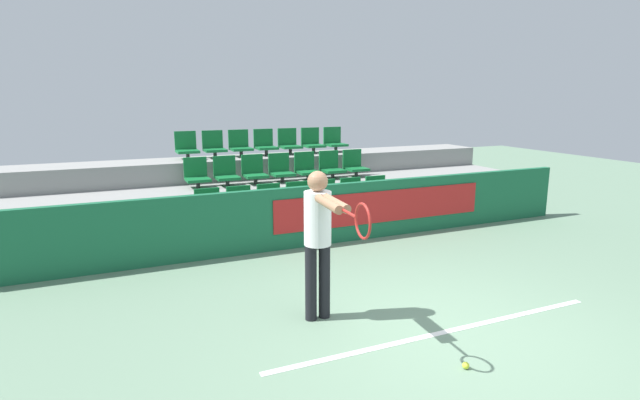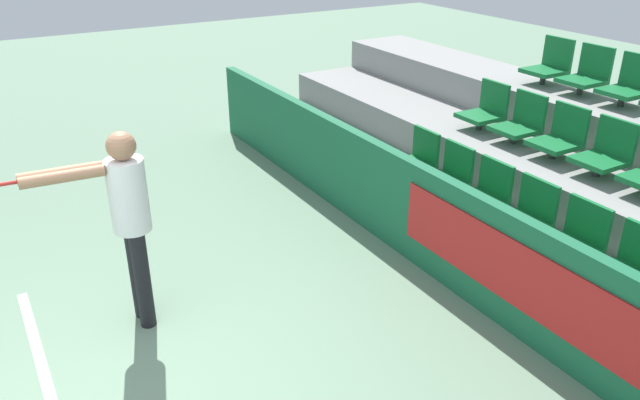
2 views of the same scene
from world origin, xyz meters
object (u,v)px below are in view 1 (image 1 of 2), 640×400
stadium_chair_3 (300,200)px  stadium_chair_20 (334,141)px  stadium_chair_5 (353,195)px  stadium_chair_8 (226,173)px  stadium_chair_6 (378,193)px  stadium_chair_13 (355,165)px  stadium_chair_0 (209,208)px  tennis_player (320,231)px  stadium_chair_14 (187,147)px  stadium_chair_12 (331,166)px  stadium_chair_2 (271,202)px  stadium_chair_17 (265,144)px  tennis_ball (466,365)px  stadium_chair_16 (240,145)px  stadium_chair_1 (241,205)px  stadium_chair_11 (307,168)px  stadium_chair_18 (289,143)px  stadium_chair_4 (327,197)px  stadium_chair_19 (312,142)px  stadium_chair_9 (254,171)px  stadium_chair_15 (214,146)px  stadium_chair_10 (281,170)px  stadium_chair_7 (197,175)px

stadium_chair_3 → stadium_chair_20: stadium_chair_20 is taller
stadium_chair_5 → stadium_chair_8: size_ratio=1.00×
stadium_chair_6 → stadium_chair_13: size_ratio=1.00×
stadium_chair_0 → tennis_player: tennis_player is taller
stadium_chair_13 → stadium_chair_14: (-3.24, 0.99, 0.41)m
stadium_chair_12 → stadium_chair_2: bearing=-148.7°
stadium_chair_17 → tennis_ball: stadium_chair_17 is taller
stadium_chair_16 → stadium_chair_1: bearing=-105.3°
stadium_chair_13 → stadium_chair_11: bearing=180.0°
stadium_chair_1 → stadium_chair_11: (1.62, 0.99, 0.41)m
stadium_chair_11 → stadium_chair_18: bearing=90.0°
stadium_chair_4 → stadium_chair_16: 2.39m
stadium_chair_0 → stadium_chair_1: size_ratio=1.00×
stadium_chair_11 → stadium_chair_16: size_ratio=1.00×
stadium_chair_0 → stadium_chair_12: (2.70, 0.99, 0.41)m
stadium_chair_16 → stadium_chair_19: bearing=0.0°
stadium_chair_0 → stadium_chair_14: stadium_chair_14 is taller
stadium_chair_9 → stadium_chair_17: (0.54, 0.99, 0.41)m
stadium_chair_4 → stadium_chair_15: 2.68m
stadium_chair_11 → tennis_ball: bearing=-97.9°
stadium_chair_19 → stadium_chair_16: bearing=180.0°
stadium_chair_9 → stadium_chair_10: 0.54m
stadium_chair_10 → stadium_chair_17: (0.00, 0.99, 0.41)m
stadium_chair_10 → stadium_chair_20: stadium_chair_20 is taller
stadium_chair_17 → stadium_chair_20: size_ratio=1.00×
stadium_chair_2 → stadium_chair_14: (-1.08, 1.97, 0.82)m
stadium_chair_11 → stadium_chair_2: bearing=-137.6°
stadium_chair_8 → stadium_chair_16: size_ratio=1.00×
tennis_player → stadium_chair_1: bearing=94.3°
stadium_chair_4 → stadium_chair_19: stadium_chair_19 is taller
stadium_chair_4 → stadium_chair_8: 1.94m
stadium_chair_11 → stadium_chair_8: bearing=180.0°
stadium_chair_1 → stadium_chair_10: size_ratio=1.00×
stadium_chair_11 → stadium_chair_17: stadium_chair_17 is taller
stadium_chair_1 → stadium_chair_16: stadium_chair_16 is taller
stadium_chair_1 → stadium_chair_3: same height
stadium_chair_9 → stadium_chair_10: (0.54, 0.00, 0.00)m
stadium_chair_18 → tennis_ball: size_ratio=8.21×
stadium_chair_18 → stadium_chair_14: bearing=180.0°
stadium_chair_20 → stadium_chair_9: bearing=-155.5°
stadium_chair_4 → stadium_chair_8: (-1.62, 0.99, 0.41)m
stadium_chair_2 → stadium_chair_5: bearing=0.0°
stadium_chair_2 → stadium_chair_16: size_ratio=1.00×
stadium_chair_2 → stadium_chair_1: bearing=180.0°
stadium_chair_5 → stadium_chair_12: size_ratio=1.00×
stadium_chair_6 → stadium_chair_16: size_ratio=1.00×
stadium_chair_11 → tennis_ball: 5.97m
stadium_chair_2 → tennis_ball: bearing=-86.7°
stadium_chair_7 → stadium_chair_6: bearing=-16.9°
stadium_chair_1 → tennis_ball: stadium_chair_1 is taller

